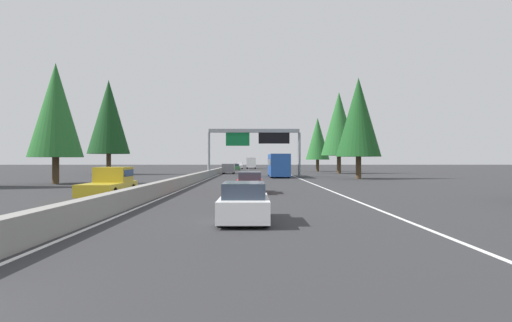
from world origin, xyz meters
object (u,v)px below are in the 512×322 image
at_px(sign_gantry_overhead, 255,139).
at_px(pickup_far_left, 239,165).
at_px(conifer_right_far, 318,139).
at_px(conifer_right_near, 358,117).
at_px(sedan_mid_left, 250,183).
at_px(box_truck_distant_b, 251,163).
at_px(oncoming_near, 110,183).
at_px(minivan_near_center, 229,168).
at_px(sedan_mid_right, 236,167).
at_px(conifer_left_mid, 109,117).
at_px(conifer_right_mid, 339,124).
at_px(sedan_mid_center, 244,203).
at_px(bus_far_center, 278,164).
at_px(conifer_left_near, 56,110).

bearing_deg(sign_gantry_overhead, pickup_far_left, 4.09).
bearing_deg(conifer_right_far, conifer_right_near, 179.72).
relative_size(pickup_far_left, conifer_right_far, 0.51).
distance_m(sedan_mid_left, box_truck_distant_b, 87.48).
bearing_deg(oncoming_near, pickup_far_left, 176.98).
xyz_separation_m(sign_gantry_overhead, conifer_right_near, (-6.23, -12.57, 2.33)).
relative_size(minivan_near_center, conifer_right_near, 0.40).
distance_m(sedan_mid_right, conifer_left_mid, 37.66).
bearing_deg(oncoming_near, conifer_left_mid, -161.93).
bearing_deg(pickup_far_left, sedan_mid_left, -177.64).
relative_size(sedan_mid_left, conifer_right_near, 0.36).
xyz_separation_m(sedan_mid_left, conifer_left_mid, (39.70, 22.72, 8.45)).
xyz_separation_m(sign_gantry_overhead, conifer_right_mid, (16.19, -14.49, 3.34)).
distance_m(sedan_mid_center, box_truck_distant_b, 102.09).
distance_m(sedan_mid_left, conifer_right_mid, 48.64).
xyz_separation_m(pickup_far_left, conifer_right_far, (-27.31, -16.83, 5.71)).
bearing_deg(pickup_far_left, conifer_right_near, -165.26).
xyz_separation_m(sign_gantry_overhead, bus_far_center, (0.38, -3.15, -3.48)).
distance_m(oncoming_near, conifer_left_mid, 47.06).
bearing_deg(conifer_right_mid, oncoming_near, 154.94).
xyz_separation_m(bus_far_center, oncoming_near, (-34.14, 12.01, -0.80)).
bearing_deg(sedan_mid_center, conifer_right_far, -10.26).
distance_m(oncoming_near, conifer_right_mid, 55.66).
xyz_separation_m(sedan_mid_left, conifer_right_mid, (45.60, -15.00, 7.86)).
xyz_separation_m(sedan_mid_center, box_truck_distant_b, (102.09, 0.26, 0.93)).
bearing_deg(sign_gantry_overhead, conifer_right_mid, -41.83).
bearing_deg(box_truck_distant_b, conifer_right_near, -168.20).
bearing_deg(bus_far_center, pickup_far_left, 7.26).
relative_size(sedan_mid_right, conifer_right_near, 0.36).
relative_size(sign_gantry_overhead, conifer_left_near, 1.08).
relative_size(conifer_right_mid, conifer_left_mid, 0.93).
relative_size(sign_gantry_overhead, sedan_mid_center, 2.88).
xyz_separation_m(sedan_mid_right, conifer_right_far, (-11.98, -17.04, 5.94)).
distance_m(conifer_right_near, conifer_right_far, 35.98).
bearing_deg(conifer_right_far, conifer_left_mid, 118.39).
height_order(pickup_far_left, box_truck_distant_b, box_truck_distant_b).
bearing_deg(sedan_mid_center, minivan_near_center, 3.76).
height_order(oncoming_near, conifer_right_near, conifer_right_near).
height_order(sign_gantry_overhead, sedan_mid_left, sign_gantry_overhead).
bearing_deg(conifer_left_near, oncoming_near, -147.30).
xyz_separation_m(sedan_mid_left, conifer_right_near, (23.18, -13.08, 6.85)).
distance_m(sedan_mid_left, conifer_left_mid, 46.52).
relative_size(sedan_mid_left, minivan_near_center, 0.88).
bearing_deg(minivan_near_center, sedan_mid_right, -0.31).
xyz_separation_m(pickup_far_left, conifer_right_near, (-63.28, -16.65, 6.62)).
distance_m(bus_far_center, conifer_left_mid, 29.14).
height_order(conifer_left_near, conifer_left_mid, conifer_left_mid).
height_order(sedan_mid_right, conifer_right_mid, conifer_right_mid).
xyz_separation_m(sedan_mid_left, oncoming_near, (-4.35, 8.36, 0.23)).
xyz_separation_m(sign_gantry_overhead, minivan_near_center, (14.37, 4.44, -4.25)).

